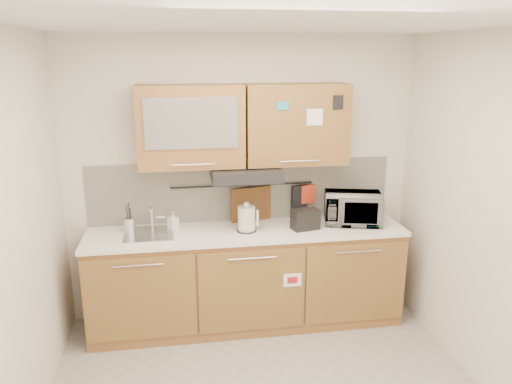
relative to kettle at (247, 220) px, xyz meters
name	(u,v)px	position (x,y,z in m)	size (l,w,h in m)	color
ceiling	(275,22)	(0.01, -1.15, 1.57)	(3.20, 3.20, 0.00)	white
wall_back	(242,180)	(0.01, 0.35, 0.27)	(3.20, 3.20, 0.00)	silver
wall_left	(8,250)	(-1.59, -1.15, 0.27)	(3.00, 3.00, 0.00)	silver
wall_right	(500,222)	(1.61, -1.15, 0.27)	(3.00, 3.00, 0.00)	silver
base_cabinet	(247,282)	(0.01, 0.05, -0.62)	(2.80, 0.64, 0.88)	olive
countertop	(247,232)	(0.01, 0.04, -0.13)	(2.82, 0.62, 0.04)	white
backsplash	(242,190)	(0.01, 0.34, 0.17)	(2.80, 0.02, 0.56)	silver
upper_cabinets	(244,125)	(0.00, 0.18, 0.80)	(1.82, 0.37, 0.70)	olive
range_hood	(245,173)	(0.01, 0.10, 0.39)	(0.60, 0.46, 0.10)	black
sink	(150,234)	(-0.84, 0.06, -0.10)	(0.42, 0.40, 0.26)	silver
utensil_rail	(243,185)	(0.01, 0.30, 0.23)	(0.02, 0.02, 1.30)	black
utensil_crock	(130,225)	(-1.01, 0.14, -0.04)	(0.14, 0.14, 0.27)	silver
kettle	(247,220)	(0.00, 0.00, 0.00)	(0.19, 0.17, 0.27)	silver
toaster	(305,219)	(0.52, -0.03, -0.02)	(0.26, 0.19, 0.18)	black
microwave	(353,208)	(0.99, 0.07, 0.03)	(0.51, 0.34, 0.28)	#999999
soap_bottle	(173,220)	(-0.64, 0.15, -0.02)	(0.08, 0.08, 0.17)	#999999
cutting_board	(251,212)	(0.08, 0.29, -0.02)	(0.39, 0.03, 0.48)	brown
oven_mitt	(248,198)	(0.06, 0.29, 0.11)	(0.12, 0.03, 0.20)	navy
dark_pouch	(299,198)	(0.54, 0.29, 0.09)	(0.16, 0.04, 0.25)	black
pot_holder	(308,194)	(0.63, 0.29, 0.13)	(0.14, 0.02, 0.18)	red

